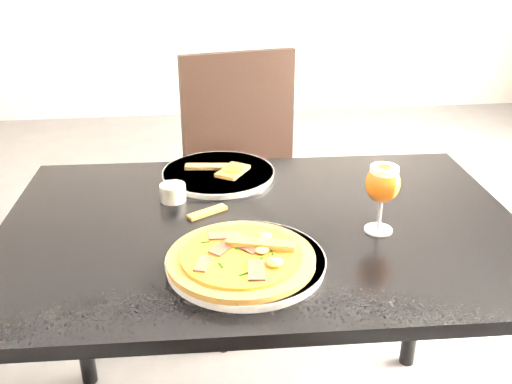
{
  "coord_description": "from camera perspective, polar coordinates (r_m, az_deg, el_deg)",
  "views": [
    {
      "loc": [
        -0.36,
        -1.49,
        1.37
      ],
      "look_at": [
        -0.22,
        -0.34,
        0.83
      ],
      "focal_mm": 40.0,
      "sensor_mm": 36.0,
      "label": 1
    }
  ],
  "objects": [
    {
      "name": "chair_far",
      "position": [
        2.08,
        -0.64,
        1.32
      ],
      "size": [
        0.53,
        0.53,
        0.97
      ],
      "rotation": [
        0.0,
        0.0,
        0.2
      ],
      "color": "black",
      "rests_on": "ground"
    },
    {
      "name": "pizza",
      "position": [
        1.14,
        -1.43,
        -6.52
      ],
      "size": [
        0.3,
        0.3,
        0.03
      ],
      "rotation": [
        0.0,
        0.0,
        -0.59
      ],
      "color": "brown",
      "rests_on": "plate_main"
    },
    {
      "name": "loose_crust",
      "position": [
        1.36,
        -4.89,
        -2.01
      ],
      "size": [
        0.1,
        0.07,
        0.01
      ],
      "primitive_type": "cube",
      "rotation": [
        0.0,
        0.0,
        0.54
      ],
      "color": "brown",
      "rests_on": "dining_table"
    },
    {
      "name": "crust_scraps",
      "position": [
        1.56,
        -3.22,
        2.29
      ],
      "size": [
        0.18,
        0.12,
        0.01
      ],
      "rotation": [
        0.0,
        0.0,
        0.31
      ],
      "color": "brown",
      "rests_on": "plate_second"
    },
    {
      "name": "plate_second",
      "position": [
        1.56,
        -3.78,
        1.84
      ],
      "size": [
        0.34,
        0.34,
        0.02
      ],
      "primitive_type": "cylinder",
      "rotation": [
        0.0,
        0.0,
        -0.12
      ],
      "color": "white",
      "rests_on": "dining_table"
    },
    {
      "name": "plate_main",
      "position": [
        1.16,
        -1.04,
        -6.98
      ],
      "size": [
        0.41,
        0.41,
        0.02
      ],
      "primitive_type": "cylinder",
      "rotation": [
        0.0,
        0.0,
        -0.36
      ],
      "color": "white",
      "rests_on": "dining_table"
    },
    {
      "name": "dining_table",
      "position": [
        1.36,
        0.57,
        -6.43
      ],
      "size": [
        1.23,
        0.84,
        0.75
      ],
      "rotation": [
        0.0,
        0.0,
        -0.03
      ],
      "color": "black",
      "rests_on": "ground"
    },
    {
      "name": "ground",
      "position": [
        2.06,
        5.27,
        -17.0
      ],
      "size": [
        6.0,
        6.0,
        0.0
      ],
      "primitive_type": "plane",
      "color": "#515153",
      "rests_on": "ground"
    },
    {
      "name": "beer_glass",
      "position": [
        1.27,
        12.58,
        0.78
      ],
      "size": [
        0.08,
        0.08,
        0.16
      ],
      "color": "silver",
      "rests_on": "dining_table"
    },
    {
      "name": "sauce_cup",
      "position": [
        1.43,
        -8.31,
        0.01
      ],
      "size": [
        0.06,
        0.06,
        0.04
      ],
      "color": "beige",
      "rests_on": "dining_table"
    }
  ]
}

